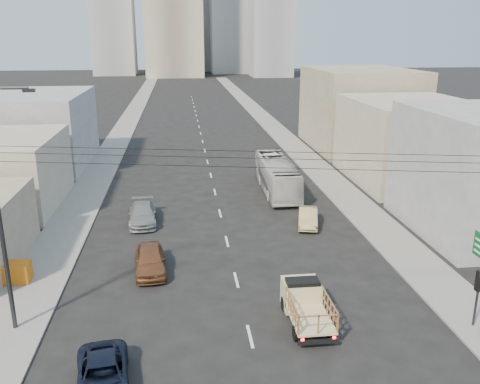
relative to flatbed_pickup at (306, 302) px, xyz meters
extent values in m
plane|color=black|center=(-2.99, -3.02, -1.09)|extent=(420.00, 420.00, 0.00)
cube|color=gray|center=(-14.74, 66.98, -1.03)|extent=(3.50, 180.00, 0.12)
cube|color=gray|center=(8.76, 66.98, -1.03)|extent=(3.50, 180.00, 0.12)
cube|color=silver|center=(-2.99, -1.02, -1.09)|extent=(0.15, 2.00, 0.01)
cube|color=silver|center=(-2.99, 4.98, -1.09)|extent=(0.15, 2.00, 0.01)
cube|color=silver|center=(-2.99, 10.98, -1.09)|extent=(0.15, 2.00, 0.01)
cube|color=silver|center=(-2.99, 16.98, -1.09)|extent=(0.15, 2.00, 0.01)
cube|color=silver|center=(-2.99, 22.98, -1.09)|extent=(0.15, 2.00, 0.01)
cube|color=silver|center=(-2.99, 28.98, -1.09)|extent=(0.15, 2.00, 0.01)
cube|color=silver|center=(-2.99, 34.98, -1.09)|extent=(0.15, 2.00, 0.01)
cube|color=silver|center=(-2.99, 40.98, -1.09)|extent=(0.15, 2.00, 0.01)
cube|color=silver|center=(-2.99, 46.98, -1.09)|extent=(0.15, 2.00, 0.01)
cube|color=silver|center=(-2.99, 52.98, -1.09)|extent=(0.15, 2.00, 0.01)
cube|color=silver|center=(-2.99, 58.98, -1.09)|extent=(0.15, 2.00, 0.01)
cube|color=silver|center=(-2.99, 64.98, -1.09)|extent=(0.15, 2.00, 0.01)
cube|color=silver|center=(-2.99, 70.98, -1.09)|extent=(0.15, 2.00, 0.01)
cube|color=silver|center=(-2.99, 76.98, -1.09)|extent=(0.15, 2.00, 0.01)
cube|color=silver|center=(-2.99, 82.98, -1.09)|extent=(0.15, 2.00, 0.01)
cube|color=silver|center=(-2.99, 88.98, -1.09)|extent=(0.15, 2.00, 0.01)
cube|color=silver|center=(-2.99, 94.98, -1.09)|extent=(0.15, 2.00, 0.01)
cube|color=silver|center=(-2.99, 100.98, -1.09)|extent=(0.15, 2.00, 0.01)
cube|color=beige|center=(0.00, -0.90, -0.39)|extent=(1.90, 3.00, 0.12)
cube|color=beige|center=(0.00, 1.10, -0.14)|extent=(1.90, 1.60, 1.50)
cube|color=black|center=(0.00, 0.85, 0.46)|extent=(1.70, 0.90, 0.70)
cube|color=#2D2D33|center=(0.00, -2.45, -0.69)|extent=(1.90, 0.12, 0.22)
cube|color=#FF0C0C|center=(-0.75, -2.45, -0.54)|extent=(0.15, 0.05, 0.12)
cube|color=#FF0C0C|center=(0.75, -2.45, -0.54)|extent=(0.15, 0.05, 0.12)
cylinder|color=black|center=(-0.85, 1.20, -0.71)|extent=(0.25, 0.76, 0.76)
cylinder|color=black|center=(0.85, 1.20, -0.71)|extent=(0.25, 0.76, 0.76)
cylinder|color=black|center=(-0.85, -1.60, -0.71)|extent=(0.25, 0.76, 0.76)
cylinder|color=black|center=(0.85, -1.60, -0.71)|extent=(0.25, 0.76, 0.76)
imported|color=black|center=(-9.52, -4.15, -0.45)|extent=(2.73, 4.88, 1.29)
imported|color=beige|center=(2.77, 22.54, 0.47)|extent=(2.79, 11.25, 3.12)
imported|color=brown|center=(-8.14, 6.74, -0.31)|extent=(2.21, 4.71, 1.56)
imported|color=tan|center=(3.48, 13.42, -0.43)|extent=(2.30, 4.23, 1.32)
imported|color=gray|center=(-9.14, 15.47, -0.36)|extent=(2.32, 5.14, 1.46)
cube|color=black|center=(4.81, -6.52, 4.21)|extent=(0.28, 0.22, 0.80)
cylinder|color=#2D2D33|center=(8.21, -1.52, 1.41)|extent=(0.12, 0.12, 5.00)
cylinder|color=#2D2D33|center=(-13.49, 0.98, 10.71)|extent=(2.00, 0.12, 0.12)
cube|color=#2D2D33|center=(-12.49, 0.98, 10.61)|extent=(0.50, 0.25, 0.15)
cylinder|color=black|center=(-2.99, -1.52, 8.21)|extent=(23.01, 5.02, 0.02)
cylinder|color=black|center=(-2.99, -1.52, 7.91)|extent=(23.01, 5.02, 0.02)
cylinder|color=black|center=(-2.99, -1.52, 7.51)|extent=(23.01, 5.02, 0.02)
cube|color=#C56412|center=(-15.99, 6.12, -0.78)|extent=(1.80, 1.20, 0.38)
cube|color=#C56412|center=(-15.99, 6.12, -0.40)|extent=(1.80, 1.20, 0.38)
cube|color=#C56412|center=(-15.99, 6.12, -0.02)|extent=(1.80, 1.20, 0.38)
cube|color=#AAA189|center=(16.51, 24.98, 2.91)|extent=(11.00, 14.00, 8.00)
cube|color=gray|center=(17.01, 40.98, 3.91)|extent=(12.00, 16.00, 10.00)
cube|color=gray|center=(-22.49, 35.98, 2.91)|extent=(12.00, 16.00, 8.00)
cube|color=#979A9F|center=(15.01, 181.98, 18.91)|extent=(16.00, 16.00, 40.00)
cube|color=#979A9F|center=(-28.99, 176.98, 15.91)|extent=(15.00, 15.00, 34.00)
cube|color=gray|center=(3.01, 196.98, 20.91)|extent=(18.00, 18.00, 44.00)
cube|color=#979A9F|center=(27.01, 161.98, 12.91)|extent=(14.00, 14.00, 28.00)
camera|label=1|loc=(-6.02, -22.30, 12.87)|focal=38.00mm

